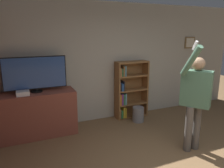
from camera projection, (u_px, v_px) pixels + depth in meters
wall_back at (113, 62)px, 5.14m from camera, size 7.12×0.09×2.70m
tv_ledge at (39, 114)px, 4.35m from camera, size 1.45×0.55×0.90m
television at (35, 74)px, 4.19m from camera, size 1.18×0.22×0.69m
game_console at (23, 93)px, 4.03m from camera, size 0.23×0.19×0.08m
bookshelf at (129, 91)px, 5.27m from camera, size 0.80×0.28×1.37m
person at (196, 95)px, 3.67m from camera, size 0.62×0.57×1.92m
waste_bin at (138, 114)px, 5.08m from camera, size 0.26×0.26×0.35m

